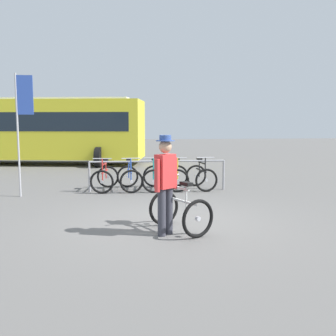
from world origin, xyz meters
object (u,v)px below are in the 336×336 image
racked_bike_red (105,178)px  racked_bike_yellow (177,177)px  banner_flag (22,111)px  racked_bike_teal (154,177)px  racked_bike_black (201,177)px  featured_bicycle (176,203)px  racked_bike_blue (129,178)px  person_with_featured_bike (165,181)px  bus_distant (37,127)px

racked_bike_red → racked_bike_yellow: same height
racked_bike_red → banner_flag: (-2.05, -0.64, 1.86)m
racked_bike_teal → racked_bike_yellow: same height
racked_bike_black → featured_bicycle: (-1.37, -4.20, 0.12)m
racked_bike_blue → person_with_featured_bike: size_ratio=0.66×
racked_bike_teal → bus_distant: bearing=121.8°
racked_bike_red → featured_bicycle: bearing=-71.4°
banner_flag → racked_bike_red: bearing=17.2°
featured_bicycle → person_with_featured_bike: (-0.23, -0.32, 0.46)m
racked_bike_black → person_with_featured_bike: (-1.60, -4.52, 0.58)m
racked_bike_yellow → featured_bicycle: (-0.67, -4.22, 0.12)m
racked_bike_teal → racked_bike_yellow: size_ratio=0.99×
featured_bicycle → bus_distant: size_ratio=0.12×
racked_bike_black → person_with_featured_bike: bearing=-109.5°
featured_bicycle → racked_bike_teal: bearing=90.4°
racked_bike_yellow → featured_bicycle: bearing=-99.0°
racked_bike_yellow → racked_bike_black: bearing=-1.1°
featured_bicycle → racked_bike_black: bearing=72.0°
racked_bike_red → racked_bike_black: (2.80, -0.05, -0.00)m
racked_bike_red → bus_distant: (-3.46, 7.81, 1.37)m
featured_bicycle → person_with_featured_bike: bearing=-125.8°
racked_bike_blue → banner_flag: size_ratio=0.36×
banner_flag → bus_distant: bearing=99.5°
racked_bike_blue → featured_bicycle: 4.31m
racked_bike_red → racked_bike_teal: bearing=-1.1°
racked_bike_red → racked_bike_teal: same height
racked_bike_red → racked_bike_blue: size_ratio=1.04×
racked_bike_blue → bus_distant: 8.97m
racked_bike_blue → featured_bicycle: size_ratio=0.91×
racked_bike_blue → featured_bicycle: bearing=-80.2°
racked_bike_red → featured_bicycle: featured_bicycle is taller
racked_bike_blue → featured_bicycle: (0.73, -4.24, 0.12)m
racked_bike_yellow → racked_bike_black: (0.70, -0.01, 0.00)m
racked_bike_red → bus_distant: size_ratio=0.12×
racked_bike_teal → bus_distant: 9.32m
bus_distant → racked_bike_black: bearing=-51.5°
racked_bike_black → racked_bike_blue: bearing=178.9°
featured_bicycle → person_with_featured_bike: person_with_featured_bike is taller
featured_bicycle → bus_distant: (-4.89, 12.07, 1.25)m
racked_bike_red → racked_bike_blue: same height
racked_bike_red → racked_bike_yellow: bearing=-1.1°
banner_flag → featured_bicycle: bearing=-46.1°
person_with_featured_bike → banner_flag: bearing=129.5°
featured_bicycle → banner_flag: bearing=133.9°
racked_bike_red → racked_bike_black: same height
racked_bike_blue → racked_bike_teal: 0.70m
banner_flag → person_with_featured_bike: bearing=-50.5°
banner_flag → racked_bike_blue: bearing=12.7°
racked_bike_red → racked_bike_blue: bearing=-1.1°
racked_bike_red → person_with_featured_bike: size_ratio=0.69×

